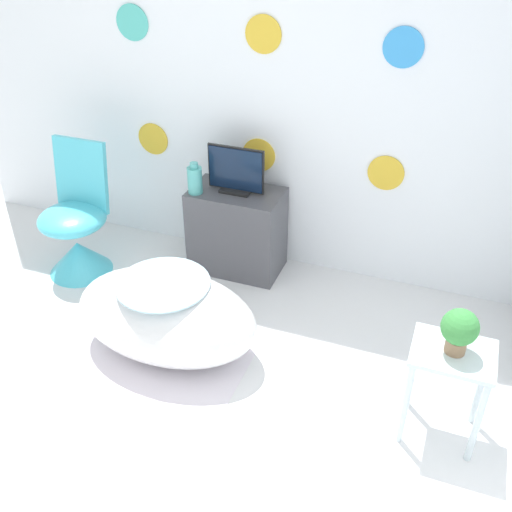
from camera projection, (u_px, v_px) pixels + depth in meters
ground_plane at (94, 493)px, 2.60m from camera, size 12.00×12.00×0.00m
wall_back_dotted at (261, 67)px, 3.52m from camera, size 4.42×0.05×2.60m
rug at (159, 361)px, 3.30m from camera, size 0.95×0.87×0.01m
bathtub at (166, 315)px, 3.26m from camera, size 1.04×0.61×0.47m
chair at (77, 235)px, 3.91m from camera, size 0.44×0.44×0.87m
tv_cabinet at (237, 231)px, 3.92m from camera, size 0.59×0.35×0.57m
tv at (236, 172)px, 3.69m from camera, size 0.37×0.12×0.30m
vase at (195, 179)px, 3.70m from camera, size 0.09×0.09×0.20m
side_table at (449, 372)px, 2.69m from camera, size 0.36×0.29×0.51m
potted_plant_left at (459, 329)px, 2.55m from camera, size 0.16×0.16×0.22m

